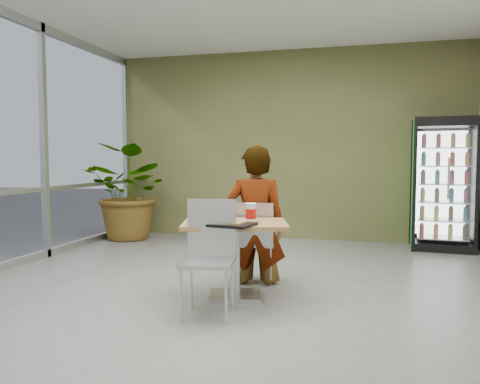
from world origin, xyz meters
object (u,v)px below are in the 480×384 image
(seated_woman, at_px, (255,228))
(cafeteria_tray, at_px, (228,224))
(dining_table, at_px, (235,244))
(chair_far, at_px, (256,236))
(chair_near, at_px, (210,247))
(beverage_fridge, at_px, (444,184))
(soda_cup, at_px, (251,213))
(potted_plant, at_px, (132,192))

(seated_woman, relative_size, cafeteria_tray, 3.96)
(dining_table, bearing_deg, chair_far, 81.95)
(chair_far, bearing_deg, chair_near, 73.50)
(chair_far, relative_size, beverage_fridge, 0.45)
(soda_cup, xyz_separation_m, potted_plant, (-2.71, 2.80, -0.03))
(dining_table, xyz_separation_m, chair_far, (0.08, 0.58, -0.01))
(chair_near, xyz_separation_m, potted_plant, (-2.46, 3.32, 0.22))
(dining_table, height_order, soda_cup, soda_cup)
(chair_near, height_order, potted_plant, potted_plant)
(chair_far, distance_m, cafeteria_tray, 0.89)
(chair_near, xyz_separation_m, beverage_fridge, (2.50, 3.67, 0.40))
(cafeteria_tray, bearing_deg, dining_table, 91.68)
(soda_cup, height_order, beverage_fridge, beverage_fridge)
(soda_cup, distance_m, cafeteria_tray, 0.35)
(dining_table, bearing_deg, soda_cup, 12.72)
(dining_table, relative_size, beverage_fridge, 0.58)
(cafeteria_tray, xyz_separation_m, potted_plant, (-2.57, 3.11, 0.04))
(beverage_fridge, bearing_deg, potted_plant, -170.49)
(dining_table, bearing_deg, chair_near, -101.18)
(chair_near, height_order, seated_woman, seated_woman)
(chair_near, distance_m, soda_cup, 0.63)
(dining_table, height_order, cafeteria_tray, cafeteria_tray)
(chair_near, distance_m, beverage_fridge, 4.46)
(cafeteria_tray, bearing_deg, chair_far, 85.06)
(soda_cup, bearing_deg, potted_plant, 134.11)
(seated_woman, distance_m, beverage_fridge, 3.48)
(dining_table, relative_size, seated_woman, 0.63)
(seated_woman, height_order, beverage_fridge, beverage_fridge)
(soda_cup, bearing_deg, chair_near, -115.40)
(chair_far, relative_size, cafeteria_tray, 1.96)
(dining_table, height_order, chair_far, chair_far)
(dining_table, xyz_separation_m, beverage_fridge, (2.40, 3.18, 0.45))
(beverage_fridge, height_order, potted_plant, beverage_fridge)
(potted_plant, bearing_deg, chair_far, -40.49)
(chair_far, xyz_separation_m, beverage_fridge, (2.32, 2.60, 0.46))
(beverage_fridge, bearing_deg, cafeteria_tray, -119.21)
(chair_near, height_order, beverage_fridge, beverage_fridge)
(dining_table, bearing_deg, cafeteria_tray, -88.32)
(dining_table, relative_size, potted_plant, 0.71)
(chair_far, xyz_separation_m, soda_cup, (0.07, -0.54, 0.31))
(chair_near, bearing_deg, cafeteria_tray, 56.97)
(beverage_fridge, bearing_deg, dining_table, -121.55)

